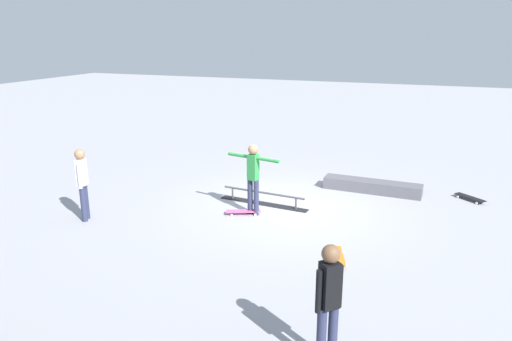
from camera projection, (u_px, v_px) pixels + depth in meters
The scene contains 9 objects.
ground_plane at pixel (284, 208), 11.63m from camera, with size 60.00×60.00×0.00m, color #9E9EA3.
grind_rail at pixel (263, 199), 11.85m from camera, with size 2.33×0.45×0.32m.
skate_ledge at pixel (372, 186), 12.74m from camera, with size 2.54×0.49×0.31m, color #595960.
skater_main at pixel (253, 174), 10.97m from camera, with size 1.33×0.34×1.67m.
skateboard_main at pixel (243, 211), 11.20m from camera, with size 0.81×0.51×0.09m.
bystander_white_shirt at pixel (82, 181), 10.64m from camera, with size 0.26×0.37×1.65m.
bystander_black_shirt at pixel (329, 299), 5.90m from camera, with size 0.32×0.32×1.68m.
loose_skateboard_orange at pixel (338, 256), 9.00m from camera, with size 0.44×0.82×0.09m.
loose_skateboard_black at pixel (470, 198), 12.13m from camera, with size 0.75×0.66×0.09m.
Camera 1 is at (-3.28, 10.43, 4.12)m, focal length 33.74 mm.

